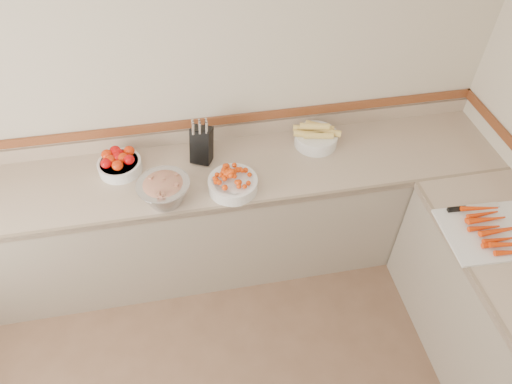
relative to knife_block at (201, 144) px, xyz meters
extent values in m
plane|color=beige|center=(-0.08, 0.20, 0.28)|extent=(4.00, 0.00, 4.00)
cube|color=tan|center=(-0.08, -0.13, -0.14)|extent=(4.00, 0.65, 0.04)
cube|color=gray|center=(-0.08, -0.13, -0.59)|extent=(4.00, 0.63, 0.86)
cube|color=#8A755D|center=(-0.08, -0.44, -0.14)|extent=(4.00, 0.02, 0.04)
cube|color=tan|center=(-0.08, 0.19, -0.07)|extent=(4.00, 0.02, 0.10)
cube|color=brown|center=(-0.08, 0.19, 0.03)|extent=(4.00, 0.02, 0.06)
cylinder|color=silver|center=(1.29, -1.55, -0.30)|extent=(0.02, 0.50, 0.02)
cube|color=black|center=(0.00, 0.00, -0.01)|extent=(0.18, 0.19, 0.25)
cylinder|color=silver|center=(-0.04, -0.03, 0.14)|extent=(0.03, 0.03, 0.07)
cylinder|color=silver|center=(0.00, -0.03, 0.14)|extent=(0.03, 0.03, 0.07)
cylinder|color=silver|center=(0.04, -0.03, 0.14)|extent=(0.03, 0.03, 0.07)
cylinder|color=silver|center=(-0.04, 0.00, 0.14)|extent=(0.03, 0.03, 0.07)
cylinder|color=silver|center=(0.00, 0.00, 0.14)|extent=(0.03, 0.03, 0.07)
cylinder|color=silver|center=(0.04, 0.00, 0.14)|extent=(0.03, 0.03, 0.07)
cylinder|color=silver|center=(-0.04, 0.02, 0.14)|extent=(0.03, 0.03, 0.07)
cylinder|color=silver|center=(0.00, 0.02, 0.14)|extent=(0.03, 0.03, 0.07)
cylinder|color=silver|center=(0.04, 0.02, 0.14)|extent=(0.03, 0.03, 0.07)
cylinder|color=white|center=(-0.52, -0.01, -0.09)|extent=(0.27, 0.27, 0.07)
torus|color=white|center=(-0.52, -0.01, -0.06)|extent=(0.27, 0.27, 0.01)
cylinder|color=white|center=(-0.52, -0.01, -0.06)|extent=(0.24, 0.24, 0.01)
ellipsoid|color=red|center=(-0.59, -0.05, -0.02)|extent=(0.07, 0.07, 0.06)
ellipsoid|color=red|center=(-0.52, -0.08, -0.02)|extent=(0.07, 0.07, 0.06)
ellipsoid|color=red|center=(-0.45, -0.04, -0.02)|extent=(0.07, 0.07, 0.06)
ellipsoid|color=red|center=(-0.59, 0.03, -0.02)|extent=(0.07, 0.07, 0.06)
ellipsoid|color=red|center=(-0.52, 0.00, -0.02)|extent=(0.07, 0.07, 0.06)
ellipsoid|color=red|center=(-0.45, 0.04, -0.02)|extent=(0.07, 0.07, 0.06)
ellipsoid|color=red|center=(-0.54, 0.06, -0.02)|extent=(0.07, 0.07, 0.06)
ellipsoid|color=red|center=(-0.49, -0.02, -0.02)|extent=(0.07, 0.07, 0.06)
ellipsoid|color=red|center=(-0.52, 0.03, -0.02)|extent=(0.07, 0.07, 0.06)
ellipsoid|color=red|center=(-0.57, -0.02, -0.02)|extent=(0.07, 0.07, 0.06)
cylinder|color=white|center=(0.15, -0.31, -0.09)|extent=(0.30, 0.30, 0.08)
torus|color=white|center=(0.15, -0.31, -0.05)|extent=(0.30, 0.30, 0.01)
cylinder|color=white|center=(0.15, -0.31, -0.05)|extent=(0.26, 0.26, 0.01)
sphere|color=#E23D07|center=(0.10, -0.32, -0.01)|extent=(0.03, 0.03, 0.03)
sphere|color=#E23D07|center=(0.16, -0.34, 0.01)|extent=(0.03, 0.03, 0.03)
sphere|color=#E23D07|center=(0.20, -0.24, -0.02)|extent=(0.03, 0.03, 0.03)
sphere|color=#E23D07|center=(0.12, -0.31, 0.00)|extent=(0.03, 0.03, 0.03)
sphere|color=#E23D07|center=(0.16, -0.30, 0.01)|extent=(0.03, 0.03, 0.03)
sphere|color=#E23D07|center=(0.21, -0.33, -0.01)|extent=(0.03, 0.03, 0.03)
sphere|color=#E23D07|center=(0.14, -0.30, 0.01)|extent=(0.03, 0.03, 0.03)
sphere|color=#E23D07|center=(0.17, -0.32, 0.00)|extent=(0.03, 0.03, 0.03)
sphere|color=#E23D07|center=(0.26, -0.30, -0.03)|extent=(0.03, 0.03, 0.03)
sphere|color=#E23D07|center=(0.20, -0.27, -0.01)|extent=(0.03, 0.03, 0.03)
sphere|color=#E23D07|center=(0.08, -0.39, -0.03)|extent=(0.03, 0.03, 0.03)
sphere|color=#E23D07|center=(0.25, -0.34, -0.02)|extent=(0.03, 0.03, 0.03)
sphere|color=#E23D07|center=(0.22, -0.28, -0.01)|extent=(0.03, 0.03, 0.03)
sphere|color=#E23D07|center=(0.22, -0.26, -0.02)|extent=(0.03, 0.03, 0.03)
sphere|color=#E23D07|center=(0.21, -0.37, -0.02)|extent=(0.03, 0.03, 0.03)
sphere|color=#E23D07|center=(0.17, -0.21, -0.02)|extent=(0.03, 0.03, 0.03)
sphere|color=#E23D07|center=(0.10, -0.27, -0.01)|extent=(0.03, 0.03, 0.03)
sphere|color=#E23D07|center=(0.16, -0.33, 0.01)|extent=(0.03, 0.03, 0.03)
sphere|color=#E23D07|center=(0.23, -0.27, -0.02)|extent=(0.03, 0.03, 0.03)
sphere|color=#E23D07|center=(0.13, -0.33, 0.01)|extent=(0.03, 0.03, 0.03)
sphere|color=#E23D07|center=(0.24, -0.26, -0.02)|extent=(0.03, 0.03, 0.03)
sphere|color=#E23D07|center=(0.12, -0.34, 0.00)|extent=(0.03, 0.03, 0.03)
sphere|color=#E23D07|center=(0.12, -0.34, 0.00)|extent=(0.03, 0.03, 0.03)
sphere|color=#E23D07|center=(0.18, -0.31, 0.01)|extent=(0.03, 0.03, 0.03)
sphere|color=#E23D07|center=(0.14, -0.29, 0.01)|extent=(0.03, 0.03, 0.03)
sphere|color=#E23D07|center=(0.19, -0.29, 0.01)|extent=(0.03, 0.03, 0.03)
sphere|color=#E23D07|center=(0.15, -0.31, 0.02)|extent=(0.03, 0.03, 0.03)
sphere|color=#E23D07|center=(0.19, -0.22, -0.02)|extent=(0.03, 0.03, 0.03)
sphere|color=#E23D07|center=(0.17, -0.36, -0.01)|extent=(0.03, 0.03, 0.03)
sphere|color=#E23D07|center=(0.15, -0.24, -0.01)|extent=(0.03, 0.03, 0.03)
sphere|color=#E23D07|center=(0.23, -0.31, -0.01)|extent=(0.03, 0.03, 0.03)
sphere|color=#E23D07|center=(0.16, -0.31, 0.01)|extent=(0.03, 0.03, 0.03)
sphere|color=#E23D07|center=(0.05, -0.33, -0.03)|extent=(0.03, 0.03, 0.03)
sphere|color=#E23D07|center=(0.18, -0.26, -0.01)|extent=(0.03, 0.03, 0.03)
sphere|color=#E23D07|center=(0.12, -0.35, -0.01)|extent=(0.03, 0.03, 0.03)
sphere|color=#E23D07|center=(0.12, -0.29, 0.00)|extent=(0.03, 0.03, 0.03)
sphere|color=#E23D07|center=(0.15, -0.31, 0.01)|extent=(0.03, 0.03, 0.03)
sphere|color=#E23D07|center=(0.20, -0.32, 0.00)|extent=(0.03, 0.03, 0.03)
sphere|color=#E23D07|center=(0.16, -0.30, 0.01)|extent=(0.03, 0.03, 0.03)
sphere|color=#E23D07|center=(0.20, -0.39, -0.02)|extent=(0.03, 0.03, 0.03)
sphere|color=#E23D07|center=(0.19, -0.27, 0.00)|extent=(0.03, 0.03, 0.03)
sphere|color=#E23D07|center=(0.17, -0.29, 0.02)|extent=(0.03, 0.03, 0.03)
cylinder|color=white|center=(0.76, 0.02, -0.08)|extent=(0.29, 0.29, 0.09)
torus|color=white|center=(0.76, 0.02, -0.04)|extent=(0.29, 0.29, 0.01)
cylinder|color=#EFC863|center=(0.70, 0.00, -0.02)|extent=(0.20, 0.10, 0.04)
cylinder|color=#EFC863|center=(0.76, -0.03, -0.02)|extent=(0.20, 0.08, 0.04)
cylinder|color=#EFC863|center=(0.82, 0.00, -0.02)|extent=(0.19, 0.13, 0.04)
cylinder|color=#EFC863|center=(0.71, 0.05, -0.02)|extent=(0.20, 0.09, 0.04)
cylinder|color=#EFC863|center=(0.79, 0.06, -0.02)|extent=(0.19, 0.14, 0.04)
cylinder|color=#EFC863|center=(0.74, 0.02, 0.02)|extent=(0.20, 0.09, 0.04)
cylinder|color=#B2B2BA|center=(-0.25, -0.33, -0.05)|extent=(0.31, 0.31, 0.14)
torus|color=#B2B2BA|center=(-0.25, -0.33, 0.01)|extent=(0.31, 0.31, 0.01)
ellipsoid|color=#BA1549|center=(-0.25, -0.33, 0.00)|extent=(0.25, 0.25, 0.08)
cube|color=#BA1549|center=(-0.19, -0.31, 0.03)|extent=(0.03, 0.03, 0.02)
cube|color=#9EBF5D|center=(-0.32, -0.29, 0.04)|extent=(0.03, 0.03, 0.02)
cube|color=#BA1549|center=(-0.20, -0.29, 0.02)|extent=(0.02, 0.02, 0.02)
cube|color=#9EBF5D|center=(-0.20, -0.35, 0.02)|extent=(0.03, 0.03, 0.02)
cube|color=#BA1549|center=(-0.25, -0.35, 0.02)|extent=(0.03, 0.03, 0.02)
cube|color=#9EBF5D|center=(-0.28, -0.43, 0.04)|extent=(0.02, 0.02, 0.02)
cube|color=#BA1549|center=(-0.26, -0.43, 0.04)|extent=(0.03, 0.03, 0.02)
cube|color=#9EBF5D|center=(-0.24, -0.31, 0.04)|extent=(0.02, 0.02, 0.02)
cube|color=#BA1549|center=(-0.18, -0.37, 0.03)|extent=(0.03, 0.03, 0.02)
cube|color=#9EBF5D|center=(-0.25, -0.33, 0.03)|extent=(0.03, 0.03, 0.02)
cube|color=#BA1549|center=(-0.27, -0.43, 0.03)|extent=(0.03, 0.03, 0.02)
cube|color=#9EBF5D|center=(-0.25, -0.33, 0.03)|extent=(0.03, 0.03, 0.02)
cube|color=#BA1549|center=(-0.17, -0.28, 0.03)|extent=(0.03, 0.03, 0.02)
cube|color=#9EBF5D|center=(-0.24, -0.35, 0.02)|extent=(0.03, 0.03, 0.02)
cube|color=white|center=(1.51, -0.90, -0.12)|extent=(0.53, 0.42, 0.02)
cone|color=#E23907|center=(1.51, -1.06, -0.09)|extent=(0.20, 0.04, 0.03)
cone|color=#E23907|center=(1.51, -1.03, -0.07)|extent=(0.20, 0.04, 0.03)
cone|color=#E23907|center=(1.51, -1.00, -0.09)|extent=(0.20, 0.04, 0.03)
cone|color=#E23907|center=(1.51, -0.97, -0.09)|extent=(0.20, 0.04, 0.03)
cone|color=#E23907|center=(1.51, -0.94, -0.07)|extent=(0.20, 0.04, 0.03)
cone|color=#E23907|center=(1.51, -0.91, -0.09)|extent=(0.20, 0.04, 0.03)
cone|color=#E23907|center=(1.51, -0.88, -0.09)|extent=(0.20, 0.04, 0.03)
cone|color=#E23907|center=(1.51, -0.85, -0.07)|extent=(0.20, 0.04, 0.03)
cone|color=#E23907|center=(1.51, -0.82, -0.09)|extent=(0.20, 0.04, 0.03)
cone|color=#E23907|center=(1.51, -0.79, -0.09)|extent=(0.20, 0.04, 0.03)
cone|color=#E23907|center=(1.51, -0.76, -0.07)|extent=(0.20, 0.04, 0.03)
cube|color=silver|center=(1.55, -0.72, -0.10)|extent=(0.21, 0.05, 0.00)
cube|color=black|center=(1.39, -0.72, -0.10)|extent=(0.11, 0.03, 0.02)
camera|label=1|loc=(-0.06, -2.23, 1.86)|focal=32.00mm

